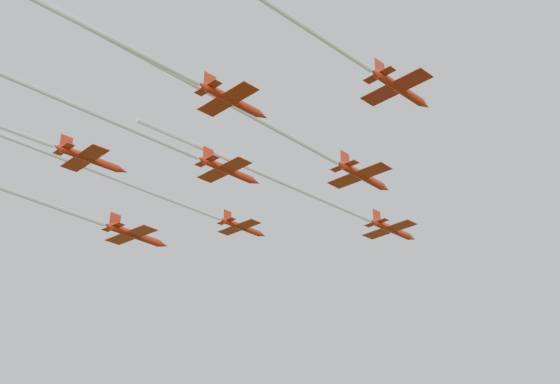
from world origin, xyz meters
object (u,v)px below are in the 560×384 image
Objects in this scene: jet_row2_right at (272,127)px; jet_lead at (340,207)px; jet_row3_right at (282,12)px; jet_row4_right at (128,47)px; jet_row3_left at (80,216)px; jet_row4_left at (2,127)px; jet_row3_mid at (144,135)px; jet_row2_left at (145,190)px.

jet_lead is at bearing 111.31° from jet_row2_right.
jet_row4_right is at bearing -149.50° from jet_row3_right.
jet_row3_left is 23.18m from jet_row4_left.
jet_row3_mid is at bearing 48.30° from jet_row4_left.
jet_row4_left is at bearing -136.61° from jet_row2_right.
jet_row3_left is at bearing 165.87° from jet_row3_mid.
jet_row2_left is 11.57m from jet_row3_left.
jet_row2_right is (25.24, -2.40, 0.08)m from jet_row2_left.
jet_row3_mid is (-12.12, -9.28, -0.93)m from jet_row2_right.
jet_row3_left is at bearing -129.00° from jet_lead.
jet_row2_left is at bearing 142.43° from jet_row4_right.
jet_lead is 0.87× the size of jet_row3_right.
jet_row3_mid is (24.22, -9.03, 1.01)m from jet_row3_left.
jet_row3_mid is 0.84× the size of jet_row3_right.
jet_row2_left is 1.26× the size of jet_row4_right.
jet_row3_mid is (13.11, -11.68, -0.85)m from jet_row2_left.
jet_row4_left is 0.95× the size of jet_row4_right.
jet_lead is at bearing 124.43° from jet_row3_right.
jet_row2_right is 1.25× the size of jet_row3_mid.
jet_row2_left is 1.33× the size of jet_row3_left.
jet_row4_left is (-16.65, -47.30, -1.29)m from jet_lead.
jet_row4_left is (-12.83, -11.09, 0.71)m from jet_row3_mid.
jet_row2_right reaches higher than jet_row4_left.
jet_row3_left is 0.95× the size of jet_row4_right.
jet_row3_left is (-11.11, -2.65, -1.86)m from jet_row2_left.
jet_row3_mid is at bearing -138.41° from jet_row2_right.
jet_row4_left reaches higher than jet_row4_right.
jet_lead reaches higher than jet_row4_left.
jet_row3_mid is at bearing 173.06° from jet_row3_right.
jet_lead is 0.83× the size of jet_row2_right.
jet_lead reaches higher than jet_row2_left.
jet_row3_right is at bearing -55.41° from jet_lead.
jet_lead is at bearing 60.02° from jet_row2_left.
jet_row3_right is at bearing -14.98° from jet_row3_left.
jet_lead is at bearing 46.11° from jet_row3_left.
jet_lead is 39.17m from jet_row3_left.
jet_lead is 49.54m from jet_row4_right.
jet_row2_right is 1.35× the size of jet_row4_left.
jet_row2_right is 21.02m from jet_row3_right.
jet_row4_right is (-0.13, -21.88, -1.14)m from jet_row2_right.
jet_lead reaches higher than jet_row3_left.
jet_row4_left reaches higher than jet_row3_left.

